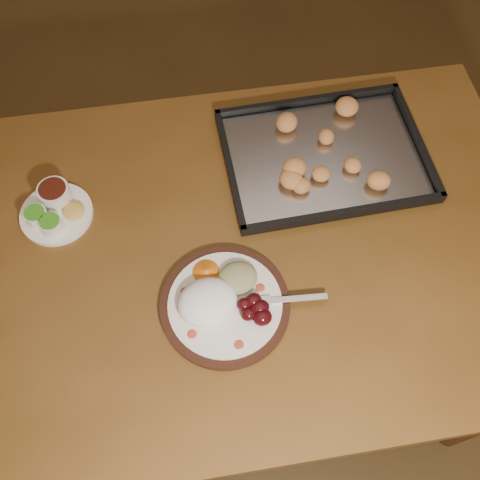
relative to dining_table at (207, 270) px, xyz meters
name	(u,v)px	position (x,y,z in m)	size (l,w,h in m)	color
ground	(234,323)	(0.09, 0.08, -0.65)	(4.00, 4.00, 0.00)	brown
dining_table	(207,270)	(0.00, 0.00, 0.00)	(1.64, 1.17, 0.75)	brown
dinner_plate	(222,301)	(0.00, -0.13, 0.12)	(0.34, 0.27, 0.06)	black
condiment_saucer	(54,209)	(-0.28, 0.20, 0.12)	(0.16, 0.16, 0.05)	white
baking_tray	(325,155)	(0.34, 0.14, 0.11)	(0.52, 0.41, 0.05)	black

